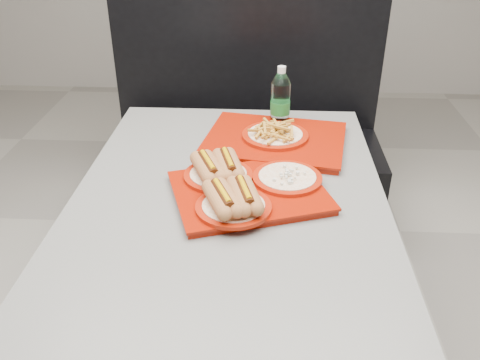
# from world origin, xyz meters

# --- Properties ---
(diner_table) EXTENTS (0.92, 1.42, 0.75)m
(diner_table) POSITION_xyz_m (0.00, 0.00, 0.58)
(diner_table) COLOR black
(diner_table) RESTS_ON ground
(booth_bench) EXTENTS (1.30, 0.57, 1.35)m
(booth_bench) POSITION_xyz_m (0.00, 1.09, 0.40)
(booth_bench) COLOR black
(booth_bench) RESTS_ON ground
(tray_near) EXTENTS (0.50, 0.44, 0.09)m
(tray_near) POSITION_xyz_m (0.04, 0.04, 0.78)
(tray_near) COLOR #8A1303
(tray_near) RESTS_ON diner_table
(tray_far) EXTENTS (0.52, 0.44, 0.09)m
(tray_far) POSITION_xyz_m (0.13, 0.39, 0.78)
(tray_far) COLOR #8A1303
(tray_far) RESTS_ON diner_table
(water_bottle) EXTENTS (0.07, 0.07, 0.23)m
(water_bottle) POSITION_xyz_m (0.15, 0.55, 0.85)
(water_bottle) COLOR silver
(water_bottle) RESTS_ON diner_table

